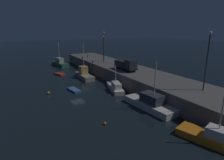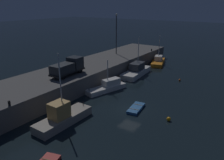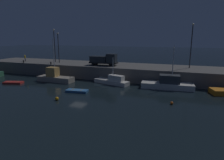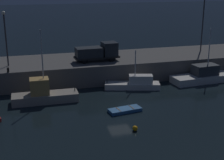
# 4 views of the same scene
# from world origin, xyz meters

# --- Properties ---
(ground_plane) EXTENTS (320.00, 320.00, 0.00)m
(ground_plane) POSITION_xyz_m (0.00, 0.00, 0.00)
(ground_plane) COLOR black
(pier_quay) EXTENTS (63.25, 9.37, 2.77)m
(pier_quay) POSITION_xyz_m (0.00, 12.92, 1.38)
(pier_quay) COLOR #5B5956
(pier_quay) RESTS_ON ground
(fishing_trawler_red) EXTENTS (8.99, 3.49, 7.37)m
(fishing_trawler_red) POSITION_xyz_m (14.01, 6.66, 0.85)
(fishing_trawler_red) COLOR silver
(fishing_trawler_red) RESTS_ON ground
(fishing_boat_blue) EXTENTS (7.55, 2.36, 8.40)m
(fishing_boat_blue) POSITION_xyz_m (-7.87, 4.53, 0.93)
(fishing_boat_blue) COLOR gray
(fishing_boat_blue) RESTS_ON ground
(fishing_boat_orange) EXTENTS (7.62, 4.36, 6.65)m
(fishing_boat_orange) POSITION_xyz_m (24.33, 6.51, 0.63)
(fishing_boat_orange) COLOR orange
(fishing_boat_orange) RESTS_ON ground
(fishing_trawler_green) EXTENTS (7.35, 3.75, 5.06)m
(fishing_trawler_green) POSITION_xyz_m (3.92, 6.44, 0.65)
(fishing_trawler_green) COLOR silver
(fishing_trawler_green) RESTS_ON ground
(dinghy_orange_near) EXTENTS (3.69, 1.91, 0.41)m
(dinghy_orange_near) POSITION_xyz_m (0.30, -0.77, 0.19)
(dinghy_orange_near) COLOR #2D6099
(dinghy_orange_near) RESTS_ON ground
(mooring_buoy_near) EXTENTS (0.39, 0.39, 0.39)m
(mooring_buoy_near) POSITION_xyz_m (15.16, -1.70, 0.20)
(mooring_buoy_near) COLOR orange
(mooring_buoy_near) RESTS_ON ground
(mooring_buoy_mid) EXTENTS (0.51, 0.51, 0.51)m
(mooring_buoy_mid) POSITION_xyz_m (-0.20, -5.49, 0.25)
(mooring_buoy_mid) COLOR orange
(mooring_buoy_mid) RESTS_ON ground
(lamp_post_central) EXTENTS (0.44, 0.44, 8.64)m
(lamp_post_central) POSITION_xyz_m (17.52, 13.72, 7.77)
(lamp_post_central) COLOR #38383D
(lamp_post_central) RESTS_ON pier_quay
(utility_truck) EXTENTS (6.23, 2.39, 2.54)m
(utility_truck) POSITION_xyz_m (0.17, 11.30, 4.05)
(utility_truck) COLOR black
(utility_truck) RESTS_ON pier_quay
(bollard_west) EXTENTS (0.28, 0.28, 0.59)m
(bollard_west) POSITION_xyz_m (-11.72, 8.55, 3.07)
(bollard_west) COLOR black
(bollard_west) RESTS_ON pier_quay
(bollard_east) EXTENTS (0.28, 0.28, 0.50)m
(bollard_east) POSITION_xyz_m (24.83, 8.56, 3.02)
(bollard_east) COLOR black
(bollard_east) RESTS_ON pier_quay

